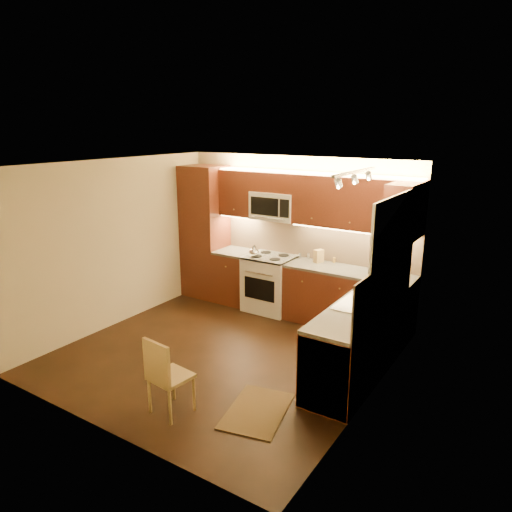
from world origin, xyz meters
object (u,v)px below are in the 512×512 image
Objects in this scene: sink at (365,297)px; dining_chair at (171,375)px; knife_block at (319,256)px; soap_bottle at (384,288)px; kettle at (254,251)px; microwave at (275,206)px; toaster_oven at (384,267)px; stove at (270,283)px.

dining_chair is (-1.37, -1.93, -0.54)m from sink.
knife_block reaches higher than sink.
soap_bottle is (0.13, 0.33, 0.03)m from sink.
soap_bottle is at bearing -25.19° from kettle.
microwave is at bearing 107.99° from dining_chair.
soap_bottle reaches higher than kettle.
knife_block is (-1.22, 1.28, 0.03)m from sink.
microwave is at bearing 46.08° from kettle.
kettle is 0.22× the size of dining_chair.
knife_block is at bearing 94.16° from dining_chair.
kettle is at bearing -177.18° from toaster_oven.
stove is 2.47× the size of toaster_oven.
toaster_oven reaches higher than kettle.
knife_block is (0.99, 0.33, -0.01)m from kettle.
knife_block is 0.23× the size of dining_chair.
microwave is 0.80m from kettle.
microwave is at bearing 90.00° from stove.
soap_bottle is at bearing -76.36° from toaster_oven.
soap_bottle is (2.13, -0.80, 0.55)m from stove.
soap_bottle is (0.30, -0.90, -0.00)m from toaster_oven.
stove is at bearing 178.37° from toaster_oven.
knife_block is at bearing 172.02° from toaster_oven.
soap_bottle is at bearing -20.56° from stove.
kettle is at bearing 151.04° from soap_bottle.
stove is 1.92m from toaster_oven.
toaster_oven is at bearing -2.61° from kettle.
toaster_oven is 0.95m from soap_bottle.
kettle is at bearing 112.95° from dining_chair.
knife_block is at bearing 11.49° from stove.
toaster_oven reaches higher than soap_bottle.
sink is 0.35m from soap_bottle.
toaster_oven is 1.85× the size of knife_block.
stove is 0.61m from kettle.
soap_bottle is at bearing 63.23° from dining_chair.
toaster_oven is (-0.17, 1.22, 0.04)m from sink.
dining_chair is (0.84, -2.89, -0.58)m from kettle.
toaster_oven is at bearing 94.44° from soap_bottle.
sink is at bearing -32.21° from microwave.
toaster_oven is at bearing 97.71° from sink.
toaster_oven is 1.72× the size of soap_bottle.
kettle is 1.04m from knife_block.
stove is 4.57× the size of knife_block.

